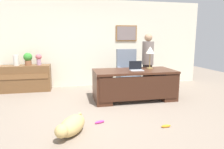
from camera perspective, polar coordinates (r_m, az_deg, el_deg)
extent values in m
plane|color=gray|center=(4.21, 0.46, -10.84)|extent=(12.00, 12.00, 0.00)
cube|color=beige|center=(6.49, -4.48, 8.71)|extent=(7.00, 0.12, 2.70)
cube|color=olive|center=(6.62, 4.10, 11.62)|extent=(0.70, 0.03, 0.51)
cube|color=slate|center=(6.60, 4.15, 11.62)|extent=(0.62, 0.01, 0.43)
cube|color=#422316|center=(4.99, 6.31, 0.99)|extent=(1.99, 0.96, 0.05)
cube|color=#422316|center=(4.88, -2.92, -3.63)|extent=(0.36, 0.90, 0.69)
cube|color=#422316|center=(5.37, 14.52, -2.67)|extent=(0.36, 0.90, 0.69)
cube|color=#381E13|center=(4.65, 7.94, -3.98)|extent=(1.89, 0.04, 0.55)
cube|color=brown|center=(6.32, -23.32, -0.99)|extent=(1.39, 0.48, 0.76)
cube|color=brown|center=(6.07, -23.83, -0.60)|extent=(1.29, 0.02, 0.14)
cube|color=slate|center=(5.96, 4.67, -0.90)|extent=(0.60, 0.58, 0.18)
cylinder|color=black|center=(6.01, 4.64, -3.06)|extent=(0.10, 0.10, 0.28)
cylinder|color=black|center=(6.03, 4.62, -4.12)|extent=(0.52, 0.52, 0.05)
cube|color=slate|center=(6.12, 4.09, 3.76)|extent=(0.60, 0.12, 0.74)
cube|color=slate|center=(5.85, 2.26, 0.92)|extent=(0.08, 0.50, 0.22)
cube|color=slate|center=(6.00, 7.08, 1.07)|extent=(0.08, 0.50, 0.22)
cylinder|color=#262323|center=(5.82, 9.96, -1.02)|extent=(0.26, 0.26, 0.79)
cylinder|color=slate|center=(5.73, 10.18, 6.04)|extent=(0.32, 0.32, 0.64)
sphere|color=tan|center=(5.71, 10.32, 10.34)|extent=(0.22, 0.22, 0.22)
ellipsoid|color=tan|center=(3.34, -11.20, -14.03)|extent=(0.57, 0.67, 0.30)
sphere|color=tan|center=(3.09, -14.22, -15.37)|extent=(0.20, 0.20, 0.20)
cylinder|color=tan|center=(3.57, -8.67, -11.95)|extent=(0.12, 0.15, 0.21)
cube|color=#B2B5BA|center=(4.91, 7.03, 1.19)|extent=(0.32, 0.22, 0.01)
cube|color=black|center=(4.99, 6.67, 2.65)|extent=(0.32, 0.01, 0.21)
cylinder|color=#9E8447|center=(5.28, 10.64, 1.77)|extent=(0.16, 0.16, 0.02)
cylinder|color=#9E8447|center=(5.26, 10.71, 3.90)|extent=(0.02, 0.02, 0.37)
cone|color=silver|center=(5.23, 10.81, 6.89)|extent=(0.22, 0.22, 0.18)
cylinder|color=#B488A4|center=(6.19, -20.09, 3.34)|extent=(0.12, 0.12, 0.17)
sphere|color=#C76069|center=(6.17, -20.18, 4.77)|extent=(0.17, 0.17, 0.17)
cylinder|color=silver|center=(6.30, -25.62, 3.68)|extent=(0.16, 0.16, 0.30)
cylinder|color=brown|center=(6.24, -22.74, 3.07)|extent=(0.18, 0.18, 0.14)
sphere|color=green|center=(6.22, -22.85, 4.62)|extent=(0.24, 0.24, 0.24)
ellipsoid|color=#D8338C|center=(3.72, -3.54, -13.35)|extent=(0.20, 0.11, 0.05)
ellipsoid|color=orange|center=(3.67, 15.12, -13.99)|extent=(0.18, 0.05, 0.05)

